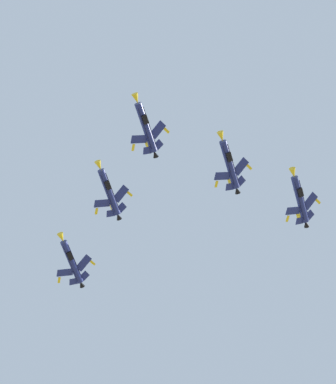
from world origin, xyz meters
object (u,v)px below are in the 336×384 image
(fighter_jet_right_wing, at_px, (109,191))
(fighter_jet_right_outer, at_px, (72,261))
(fighter_jet_left_outer, at_px, (300,198))
(fighter_jet_lead, at_px, (146,126))
(fighter_jet_left_wing, at_px, (229,163))

(fighter_jet_right_wing, relative_size, fighter_jet_right_outer, 1.00)
(fighter_jet_left_outer, bearing_deg, fighter_jet_lead, 42.77)
(fighter_jet_lead, distance_m, fighter_jet_left_wing, 21.07)
(fighter_jet_right_wing, distance_m, fighter_jet_left_outer, 45.47)
(fighter_jet_lead, distance_m, fighter_jet_right_wing, 18.90)
(fighter_jet_left_outer, xyz_separation_m, fighter_jet_right_outer, (-34.46, 46.69, 1.28))
(fighter_jet_left_wing, xyz_separation_m, fighter_jet_right_wing, (-18.20, 23.21, 2.69))
(fighter_jet_lead, bearing_deg, fighter_jet_right_wing, -44.00)
(fighter_jet_left_outer, bearing_deg, fighter_jet_right_wing, 18.25)
(fighter_jet_lead, height_order, fighter_jet_right_outer, fighter_jet_lead)
(fighter_jet_right_wing, xyz_separation_m, fighter_jet_left_outer, (37.30, -25.89, -2.43))
(fighter_jet_right_wing, distance_m, fighter_jet_right_outer, 21.02)
(fighter_jet_right_wing, bearing_deg, fighter_jet_left_outer, -161.75)
(fighter_jet_right_wing, bearing_deg, fighter_jet_left_wing, -178.89)
(fighter_jet_left_wing, distance_m, fighter_jet_right_outer, 46.65)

